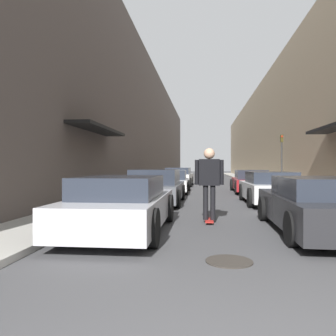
# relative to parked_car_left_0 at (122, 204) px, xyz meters

# --- Properties ---
(ground) EXTENTS (140.98, 140.98, 0.00)m
(ground) POSITION_rel_parked_car_left_0_xyz_m (2.17, 20.27, -0.60)
(ground) COLOR #424244
(curb_strip_left) EXTENTS (1.80, 64.08, 0.12)m
(curb_strip_left) POSITION_rel_parked_car_left_0_xyz_m (-1.94, 26.67, -0.54)
(curb_strip_left) COLOR #A3A099
(curb_strip_left) RESTS_ON ground
(curb_strip_right) EXTENTS (1.80, 64.08, 0.12)m
(curb_strip_right) POSITION_rel_parked_car_left_0_xyz_m (6.28, 26.67, -0.54)
(curb_strip_right) COLOR #A3A099
(curb_strip_right) RESTS_ON ground
(building_row_left) EXTENTS (4.90, 64.08, 10.85)m
(building_row_left) POSITION_rel_parked_car_left_0_xyz_m (-4.84, 26.67, 4.83)
(building_row_left) COLOR #564C47
(building_row_left) RESTS_ON ground
(building_row_right) EXTENTS (4.90, 64.08, 9.45)m
(building_row_right) POSITION_rel_parked_car_left_0_xyz_m (9.18, 26.67, 4.13)
(building_row_right) COLOR tan
(building_row_right) RESTS_ON ground
(parked_car_left_0) EXTENTS (1.92, 4.36, 1.20)m
(parked_car_left_0) POSITION_rel_parked_car_left_0_xyz_m (0.00, 0.00, 0.00)
(parked_car_left_0) COLOR #B7B7BC
(parked_car_left_0) RESTS_ON ground
(parked_car_left_1) EXTENTS (2.01, 4.50, 1.30)m
(parked_car_left_1) POSITION_rel_parked_car_left_0_xyz_m (-0.05, 5.47, 0.02)
(parked_car_left_1) COLOR #515459
(parked_car_left_1) RESTS_ON ground
(parked_car_left_2) EXTENTS (1.88, 4.52, 1.21)m
(parked_car_left_2) POSITION_rel_parked_car_left_0_xyz_m (0.04, 10.66, -0.01)
(parked_car_left_2) COLOR silver
(parked_car_left_2) RESTS_ON ground
(parked_car_left_3) EXTENTS (1.99, 4.76, 1.32)m
(parked_car_left_3) POSITION_rel_parked_car_left_0_xyz_m (-0.04, 16.78, 0.05)
(parked_car_left_3) COLOR silver
(parked_car_left_3) RESTS_ON ground
(parked_car_right_0) EXTENTS (2.04, 4.53, 1.19)m
(parked_car_right_0) POSITION_rel_parked_car_left_0_xyz_m (4.22, 0.38, -0.01)
(parked_car_right_0) COLOR #232326
(parked_car_right_0) RESTS_ON ground
(parked_car_right_1) EXTENTS (1.93, 4.06, 1.21)m
(parked_car_right_1) POSITION_rel_parked_car_left_0_xyz_m (4.22, 5.71, 0.00)
(parked_car_right_1) COLOR silver
(parked_car_right_1) RESTS_ON ground
(parked_car_right_2) EXTENTS (1.87, 4.57, 1.22)m
(parked_car_right_2) POSITION_rel_parked_car_left_0_xyz_m (4.27, 11.14, -0.00)
(parked_car_right_2) COLOR maroon
(parked_car_right_2) RESTS_ON ground
(skateboarder) EXTENTS (0.72, 0.78, 1.87)m
(skateboarder) POSITION_rel_parked_car_left_0_xyz_m (1.89, 1.37, 0.56)
(skateboarder) COLOR #B2231E
(skateboarder) RESTS_ON ground
(manhole_cover) EXTENTS (0.70, 0.70, 0.02)m
(manhole_cover) POSITION_rel_parked_car_left_0_xyz_m (2.12, -1.99, -0.59)
(manhole_cover) COLOR #332D28
(manhole_cover) RESTS_ON ground
(traffic_light) EXTENTS (0.16, 0.22, 3.26)m
(traffic_light) POSITION_rel_parked_car_left_0_xyz_m (6.61, 14.13, 1.56)
(traffic_light) COLOR #2D2D2D
(traffic_light) RESTS_ON curb_strip_right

